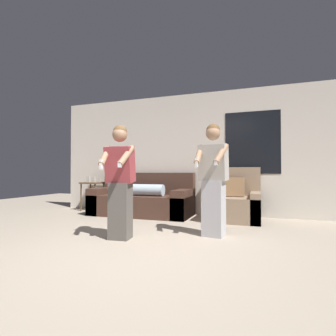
% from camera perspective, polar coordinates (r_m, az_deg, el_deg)
% --- Properties ---
extents(ground_plane, '(14.00, 14.00, 0.00)m').
position_cam_1_polar(ground_plane, '(2.96, -10.37, -19.15)').
color(ground_plane, tan).
extents(wall_back, '(6.64, 0.07, 2.70)m').
position_cam_1_polar(wall_back, '(5.92, 5.70, 3.16)').
color(wall_back, silver).
rests_on(wall_back, ground_plane).
extents(couch, '(2.18, 0.96, 0.92)m').
position_cam_1_polar(couch, '(5.80, -5.61, -7.01)').
color(couch, '#472D23').
rests_on(couch, ground_plane).
extents(armchair, '(0.96, 0.91, 1.03)m').
position_cam_1_polar(armchair, '(5.30, 14.31, -7.39)').
color(armchair, '#937A60').
rests_on(armchair, ground_plane).
extents(side_table, '(0.47, 0.45, 0.84)m').
position_cam_1_polar(side_table, '(6.68, -16.09, -3.92)').
color(side_table, brown).
rests_on(side_table, ground_plane).
extents(person_left, '(0.44, 0.50, 1.59)m').
position_cam_1_polar(person_left, '(3.71, -10.41, -2.74)').
color(person_left, '#56514C').
rests_on(person_left, ground_plane).
extents(person_right, '(0.46, 0.51, 1.64)m').
position_cam_1_polar(person_right, '(3.86, 9.82, -2.31)').
color(person_right, '#B2B2B7').
rests_on(person_right, ground_plane).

